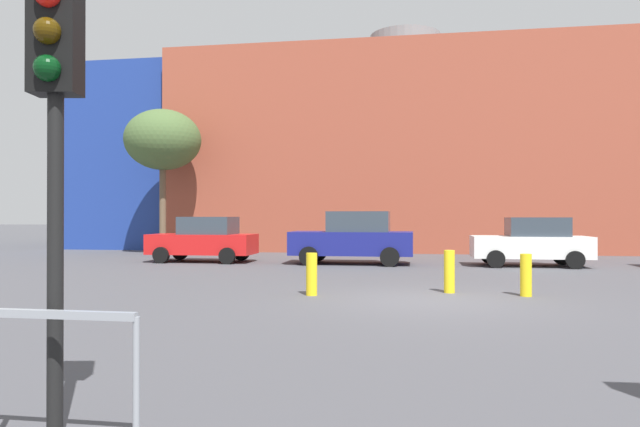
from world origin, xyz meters
The scene contains 10 objects.
ground_plane centered at (0.00, 0.00, 0.00)m, with size 200.00×200.00×0.00m, color #47474C.
building_backdrop centered at (-0.77, 21.27, 5.04)m, with size 35.63×13.03×12.08m.
parked_car_0 centered at (-8.13, 8.79, 0.85)m, with size 3.93×1.93×1.70m.
parked_car_1 centered at (-2.45, 8.79, 0.94)m, with size 4.38×2.15×1.90m.
parked_car_2 centered at (3.71, 8.79, 0.84)m, with size 3.89×1.91×1.69m.
traffic_light_near_left centered at (-3.04, -7.83, 2.62)m, with size 0.40×0.39×3.55m.
bare_tree_0 centered at (-11.58, 12.66, 5.18)m, with size 3.45×3.45×6.59m.
bollard_yellow_0 centered at (-2.50, 0.40, 0.46)m, with size 0.24×0.24×0.92m, color yellow.
bollard_yellow_1 centered at (0.48, 1.31, 0.48)m, with size 0.24×0.24×0.96m, color yellow.
bollard_yellow_2 centered at (2.07, 1.00, 0.46)m, with size 0.24×0.24×0.91m, color yellow.
Camera 1 is at (-0.31, -11.82, 1.71)m, focal length 32.10 mm.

